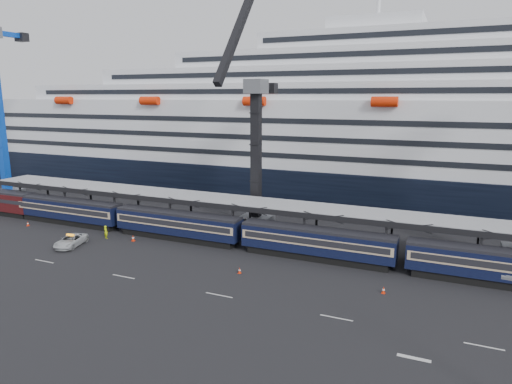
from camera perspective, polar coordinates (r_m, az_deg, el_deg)
ground at (r=46.53m, az=13.69°, el=-13.42°), size 260.00×260.00×0.00m
lane_markings at (r=41.41m, az=24.03°, el=-17.49°), size 111.00×4.27×0.02m
train at (r=55.67m, az=10.91°, el=-6.58°), size 133.05×3.00×4.05m
canopy at (r=57.87m, az=16.41°, el=-3.00°), size 130.00×6.25×5.53m
cruise_ship at (r=88.30m, az=18.73°, el=6.52°), size 214.09×28.84×34.00m
crane_dark_near at (r=66.31m, az=-0.13°, el=5.21°), size 4.50×17.75×35.08m
pickup_truck at (r=65.89m, az=-22.15°, el=-5.67°), size 3.78×5.89×1.51m
worker at (r=67.69m, az=-18.26°, el=-4.77°), size 0.77×0.60×1.86m
traffic_cone_a at (r=78.88m, az=-26.63°, el=-3.55°), size 0.37×0.37×0.73m
traffic_cone_b at (r=65.55m, az=-15.11°, el=-5.58°), size 0.43×0.43×0.86m
traffic_cone_c at (r=52.26m, az=-2.07°, el=-9.77°), size 0.36×0.36×0.71m
traffic_cone_d at (r=49.04m, az=15.65°, el=-11.71°), size 0.37×0.37×0.74m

